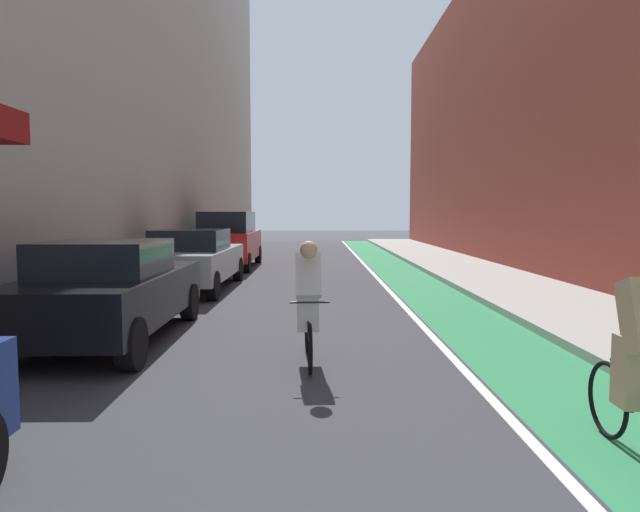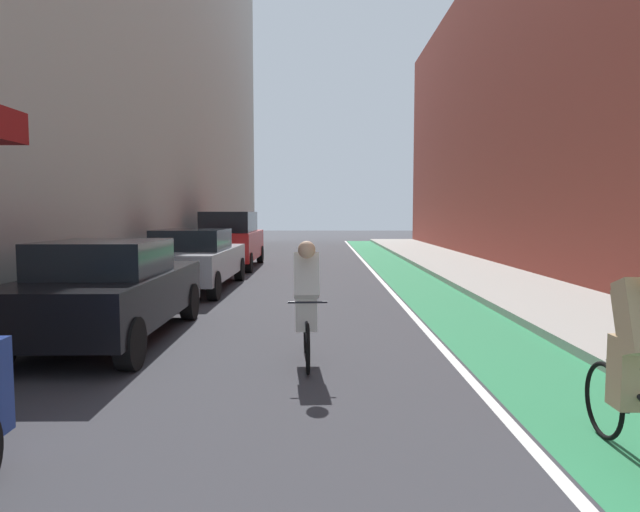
{
  "view_description": "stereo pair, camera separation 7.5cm",
  "coord_description": "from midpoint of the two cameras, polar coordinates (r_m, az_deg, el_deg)",
  "views": [
    {
      "loc": [
        0.31,
        1.4,
        1.93
      ],
      "look_at": [
        0.38,
        10.32,
        1.23
      ],
      "focal_mm": 30.72,
      "sensor_mm": 36.0,
      "label": 1
    },
    {
      "loc": [
        0.39,
        1.4,
        1.93
      ],
      "look_at": [
        0.38,
        10.32,
        1.23
      ],
      "focal_mm": 30.72,
      "sensor_mm": 36.0,
      "label": 2
    }
  ],
  "objects": [
    {
      "name": "ground_plane",
      "position": [
        15.36,
        -1.24,
        -2.74
      ],
      "size": [
        90.8,
        90.8,
        0.0
      ],
      "primitive_type": "plane",
      "color": "#38383D"
    },
    {
      "name": "bike_lane_paint",
      "position": [
        17.55,
        8.89,
        -1.88
      ],
      "size": [
        1.6,
        41.27,
        0.0
      ],
      "primitive_type": "cube",
      "color": "#2D8451",
      "rests_on": "ground"
    },
    {
      "name": "lane_divider_stripe",
      "position": [
        17.44,
        5.96,
        -1.9
      ],
      "size": [
        0.12,
        41.27,
        0.0
      ],
      "primitive_type": "cube",
      "color": "white",
      "rests_on": "ground"
    },
    {
      "name": "sidewalk_right",
      "position": [
        18.04,
        16.07,
        -1.62
      ],
      "size": [
        2.96,
        41.27,
        0.14
      ],
      "primitive_type": "cube",
      "color": "#A8A59E",
      "rests_on": "ground"
    },
    {
      "name": "building_facade_right",
      "position": [
        21.11,
        22.15,
        15.36
      ],
      "size": [
        2.4,
        37.27,
        12.06
      ],
      "primitive_type": "cube",
      "color": "brown",
      "rests_on": "ground"
    },
    {
      "name": "parked_sedan_black",
      "position": [
        8.83,
        -20.81,
        -3.29
      ],
      "size": [
        1.9,
        4.32,
        1.53
      ],
      "color": "black",
      "rests_on": "ground"
    },
    {
      "name": "parked_sedan_silver",
      "position": [
        14.17,
        -12.74,
        -0.26
      ],
      "size": [
        1.95,
        4.7,
        1.53
      ],
      "color": "#9EA0A8",
      "rests_on": "ground"
    },
    {
      "name": "parked_suv_red",
      "position": [
        19.67,
        -9.13,
        1.77
      ],
      "size": [
        1.94,
        4.72,
        1.98
      ],
      "color": "red",
      "rests_on": "ground"
    },
    {
      "name": "cyclist_lead",
      "position": [
        4.89,
        30.72,
        -8.99
      ],
      "size": [
        0.48,
        1.71,
        1.61
      ],
      "color": "black",
      "rests_on": "ground"
    },
    {
      "name": "cyclist_mid",
      "position": [
        7.08,
        -1.07,
        -4.7
      ],
      "size": [
        0.48,
        1.67,
        1.59
      ],
      "color": "black",
      "rests_on": "ground"
    }
  ]
}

